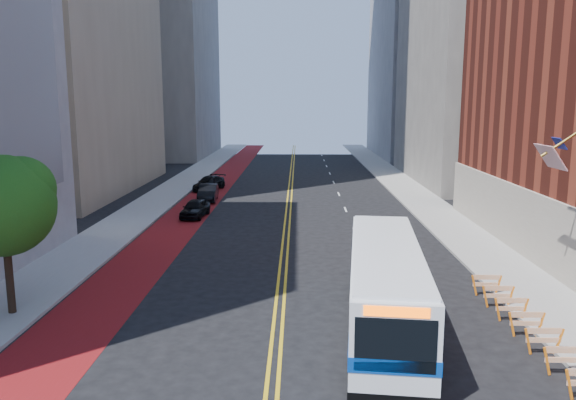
# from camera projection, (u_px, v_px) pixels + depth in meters

# --- Properties ---
(ground) EXTENTS (160.00, 160.00, 0.00)m
(ground) POSITION_uv_depth(u_px,v_px,m) (272.00, 389.00, 17.69)
(ground) COLOR black
(ground) RESTS_ON ground
(sidewalk_left) EXTENTS (4.00, 140.00, 0.15)m
(sidewalk_left) POSITION_uv_depth(u_px,v_px,m) (147.00, 208.00, 47.43)
(sidewalk_left) COLOR gray
(sidewalk_left) RESTS_ON ground
(sidewalk_right) EXTENTS (4.00, 140.00, 0.15)m
(sidewalk_right) POSITION_uv_depth(u_px,v_px,m) (431.00, 209.00, 47.00)
(sidewalk_right) COLOR gray
(sidewalk_right) RESTS_ON ground
(bus_lane_paint) EXTENTS (3.60, 140.00, 0.01)m
(bus_lane_paint) POSITION_uv_depth(u_px,v_px,m) (193.00, 209.00, 47.38)
(bus_lane_paint) COLOR maroon
(bus_lane_paint) RESTS_ON ground
(center_line_inner) EXTENTS (0.14, 140.00, 0.01)m
(center_line_inner) POSITION_uv_depth(u_px,v_px,m) (286.00, 209.00, 47.23)
(center_line_inner) COLOR gold
(center_line_inner) RESTS_ON ground
(center_line_outer) EXTENTS (0.14, 140.00, 0.01)m
(center_line_outer) POSITION_uv_depth(u_px,v_px,m) (291.00, 209.00, 47.23)
(center_line_outer) COLOR gold
(center_line_outer) RESTS_ON ground
(lane_dashes) EXTENTS (0.14, 98.20, 0.01)m
(lane_dashes) POSITION_uv_depth(u_px,v_px,m) (339.00, 194.00, 55.02)
(lane_dashes) COLOR silver
(lane_dashes) RESTS_ON ground
(construction_barriers) EXTENTS (1.42, 10.91, 1.00)m
(construction_barriers) POSITION_uv_depth(u_px,v_px,m) (535.00, 328.00, 20.77)
(construction_barriers) COLOR orange
(construction_barriers) RESTS_ON ground
(street_tree) EXTENTS (4.20, 4.20, 6.70)m
(street_tree) POSITION_uv_depth(u_px,v_px,m) (5.00, 202.00, 22.99)
(street_tree) COLOR black
(street_tree) RESTS_ON sidewalk_left
(transit_bus) EXTENTS (4.01, 12.57, 3.39)m
(transit_bus) POSITION_uv_depth(u_px,v_px,m) (385.00, 285.00, 22.27)
(transit_bus) COLOR white
(transit_bus) RESTS_ON ground
(car_a) EXTENTS (2.05, 4.27, 1.41)m
(car_a) POSITION_uv_depth(u_px,v_px,m) (195.00, 208.00, 43.92)
(car_a) COLOR black
(car_a) RESTS_ON ground
(car_b) EXTENTS (1.84, 4.61, 1.49)m
(car_b) POSITION_uv_depth(u_px,v_px,m) (208.00, 193.00, 51.12)
(car_b) COLOR black
(car_b) RESTS_ON ground
(car_c) EXTENTS (3.17, 5.24, 1.42)m
(car_c) POSITION_uv_depth(u_px,v_px,m) (209.00, 183.00, 57.34)
(car_c) COLOR black
(car_c) RESTS_ON ground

